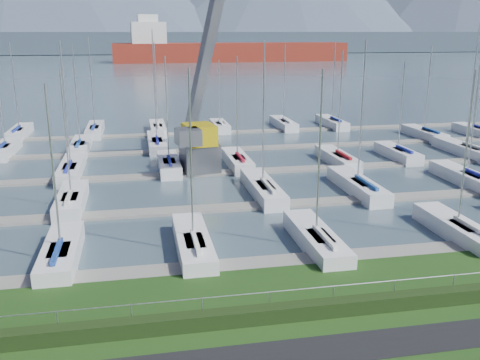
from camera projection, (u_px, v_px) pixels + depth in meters
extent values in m
cube|color=black|center=(312.00, 352.00, 21.23)|extent=(160.00, 2.00, 0.04)
cube|color=#455865|center=(147.00, 57.00, 270.06)|extent=(800.00, 540.00, 0.20)
cube|color=black|center=(293.00, 312.00, 23.60)|extent=(80.00, 0.70, 0.70)
cylinder|color=gray|center=(291.00, 290.00, 23.75)|extent=(80.00, 0.04, 0.04)
cube|color=#3D4B59|center=(144.00, 42.00, 334.55)|extent=(900.00, 80.00, 12.00)
cube|color=#65645E|center=(260.00, 264.00, 29.80)|extent=(90.00, 1.60, 0.25)
cube|color=slate|center=(230.00, 208.00, 39.26)|extent=(90.00, 1.60, 0.25)
cube|color=slate|center=(211.00, 174.00, 48.72)|extent=(90.00, 1.60, 0.25)
cube|color=slate|center=(198.00, 150.00, 58.17)|extent=(90.00, 1.60, 0.25)
cube|color=slate|center=(189.00, 134.00, 67.63)|extent=(90.00, 1.60, 0.25)
cube|color=#4E5055|center=(200.00, 157.00, 48.93)|extent=(3.62, 3.62, 2.60)
cube|color=#BFA20B|center=(199.00, 134.00, 48.37)|extent=(3.05, 3.73, 1.80)
cube|color=slate|center=(211.00, 31.00, 50.54)|extent=(4.44, 10.97, 19.89)
cube|color=slate|center=(188.00, 137.00, 46.20)|extent=(2.29, 2.46, 1.40)
cube|color=maroon|center=(231.00, 55.00, 231.50)|extent=(100.63, 20.85, 10.00)
cube|color=silver|center=(148.00, 37.00, 222.12)|extent=(14.39, 14.39, 12.00)
cube|color=silver|center=(148.00, 20.00, 220.24)|extent=(8.22, 8.22, 4.00)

